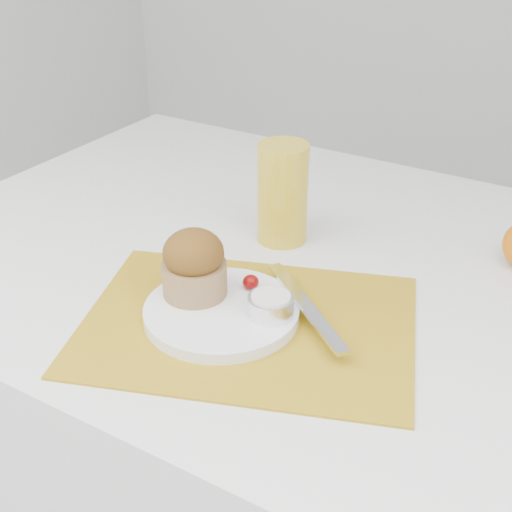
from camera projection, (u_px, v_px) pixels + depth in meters
The scene contains 10 objects.
table at pixel (309, 463), 1.16m from camera, with size 1.20×0.80×0.75m, color white.
placemat at pixel (248, 324), 0.85m from camera, with size 0.39×0.29×0.00m, color #B58C19.
plate at pixel (221, 312), 0.86m from camera, with size 0.19×0.19×0.01m, color white.
ramekin at pixel (271, 306), 0.83m from camera, with size 0.06×0.06×0.02m, color silver.
cream at pixel (271, 297), 0.83m from camera, with size 0.05×0.05×0.01m, color white.
raspberry_near at pixel (251, 282), 0.88m from camera, with size 0.02×0.02×0.02m, color #530302.
raspberry_far at pixel (268, 299), 0.85m from camera, with size 0.02×0.02×0.02m, color #4F0208.
butter_knife at pixel (305, 305), 0.85m from camera, with size 0.20×0.02×0.01m, color silver.
juice_glass at pixel (283, 193), 1.01m from camera, with size 0.07×0.07×0.15m, color gold.
muffin at pixel (194, 264), 0.86m from camera, with size 0.10×0.10×0.09m.
Camera 1 is at (0.36, -0.72, 1.24)m, focal length 50.00 mm.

